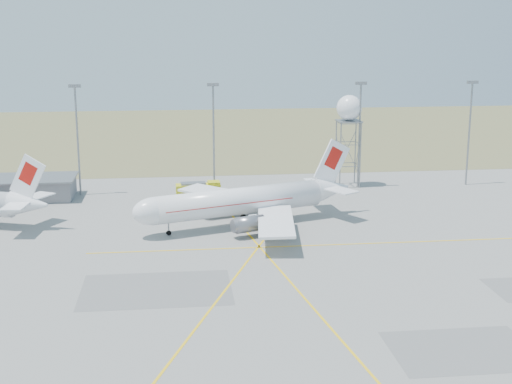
{
  "coord_description": "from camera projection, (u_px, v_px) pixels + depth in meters",
  "views": [
    {
      "loc": [
        -17.44,
        -66.37,
        31.0
      ],
      "look_at": [
        -5.03,
        40.0,
        5.78
      ],
      "focal_mm": 50.0,
      "sensor_mm": 36.0,
      "label": 1
    }
  ],
  "objects": [
    {
      "name": "mast_a",
      "position": [
        77.0,
        131.0,
        130.34
      ],
      "size": [
        2.2,
        0.5,
        20.5
      ],
      "color": "gray",
      "rests_on": "ground"
    },
    {
      "name": "mast_b",
      "position": [
        214.0,
        128.0,
        133.16
      ],
      "size": [
        2.2,
        0.5,
        20.5
      ],
      "color": "gray",
      "rests_on": "ground"
    },
    {
      "name": "radar_tower",
      "position": [
        348.0,
        135.0,
        138.26
      ],
      "size": [
        4.93,
        4.93,
        17.83
      ],
      "color": "gray",
      "rests_on": "ground"
    },
    {
      "name": "airliner_main",
      "position": [
        243.0,
        202.0,
        111.8
      ],
      "size": [
        36.59,
        34.48,
        12.77
      ],
      "rotation": [
        0.0,
        0.0,
        3.48
      ],
      "color": "white",
      "rests_on": "ground"
    },
    {
      "name": "mast_d",
      "position": [
        470.0,
        124.0,
        138.8
      ],
      "size": [
        2.2,
        0.5,
        20.5
      ],
      "color": "gray",
      "rests_on": "ground"
    },
    {
      "name": "ground",
      "position": [
        350.0,
        334.0,
        73.24
      ],
      "size": [
        400.0,
        400.0,
        0.0
      ],
      "primitive_type": "plane",
      "color": "gray",
      "rests_on": "ground"
    },
    {
      "name": "grass_strip",
      "position": [
        234.0,
        133.0,
        208.59
      ],
      "size": [
        400.0,
        120.0,
        0.03
      ],
      "primitive_type": "cube",
      "color": "#5A6236",
      "rests_on": "ground"
    },
    {
      "name": "mast_c",
      "position": [
        360.0,
        126.0,
        136.31
      ],
      "size": [
        2.2,
        0.5,
        20.5
      ],
      "color": "gray",
      "rests_on": "ground"
    },
    {
      "name": "building_grey",
      "position": [
        23.0,
        188.0,
        129.59
      ],
      "size": [
        19.0,
        10.0,
        3.9
      ],
      "color": "slate",
      "rests_on": "ground"
    },
    {
      "name": "baggage_tug",
      "position": [
        3.0,
        209.0,
        119.98
      ],
      "size": [
        2.46,
        2.0,
        1.87
      ],
      "rotation": [
        0.0,
        0.0,
        0.03
      ],
      "color": "#A61F0B",
      "rests_on": "ground"
    },
    {
      "name": "fire_truck",
      "position": [
        199.0,
        191.0,
        129.43
      ],
      "size": [
        8.13,
        3.46,
        3.21
      ],
      "rotation": [
        0.0,
        0.0,
        0.04
      ],
      "color": "gold",
      "rests_on": "ground"
    }
  ]
}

